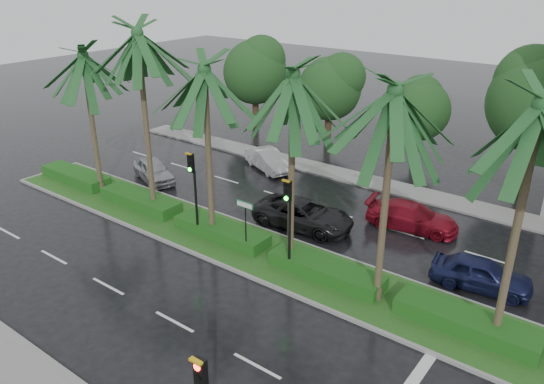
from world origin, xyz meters
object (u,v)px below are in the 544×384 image
Objects in this scene: car_white at (268,160)px; car_blue at (481,274)px; street_sign at (245,214)px; signal_median_left at (193,182)px; car_silver at (154,170)px; car_darkgrey at (303,214)px; car_red at (412,216)px.

car_white is 16.53m from car_blue.
car_blue is (9.50, 3.79, -1.44)m from street_sign.
signal_median_left is 1.09× the size of car_silver.
car_silver is 0.99× the size of car_blue.
car_darkgrey is 5.52m from car_red.
street_sign is at bearing 103.07° from car_blue.
signal_median_left is 0.84× the size of car_darkgrey.
street_sign is at bearing 166.74° from car_darkgrey.
signal_median_left is 5.92m from car_darkgrey.
car_silver is 0.99× the size of car_white.
car_blue reaches higher than car_red.
car_silver is 7.36m from car_white.
signal_median_left is 8.76m from car_silver.
car_red is (8.00, 7.40, -2.32)m from signal_median_left.
car_darkgrey reaches higher than car_red.
car_darkgrey is (11.00, 0.30, 0.04)m from car_silver.
car_red is at bearing 42.75° from signal_median_left.
signal_median_left is at bearing 124.34° from car_red.
car_blue is (9.00, -0.22, -0.03)m from car_darkgrey.
street_sign is at bearing 136.86° from car_red.
car_silver is 20.00m from car_blue.
car_white is 0.78× the size of car_darkgrey.
street_sign reaches higher than car_white.
car_red is (4.50, 3.20, -0.05)m from car_darkgrey.
car_silver reaches higher than car_red.
street_sign is at bearing 3.47° from signal_median_left.
signal_median_left is at bearing 134.02° from car_darkgrey.
street_sign is 4.28m from car_darkgrey.
car_silver is at bearing 160.53° from street_sign.
car_silver is at bearing 94.32° from car_red.
street_sign is 0.65× the size of car_silver.
car_blue is at bearing -135.66° from car_red.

